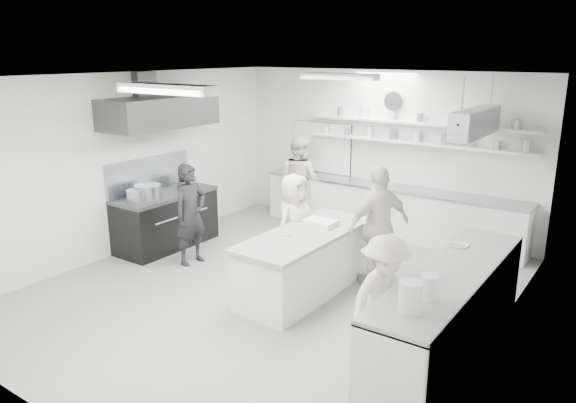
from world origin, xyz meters
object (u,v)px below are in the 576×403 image
Objects in this scene: stove at (166,221)px; back_counter at (387,211)px; cook_stove at (191,215)px; prep_island at (305,264)px; cook_back at (299,180)px; right_counter at (449,313)px.

back_counter reaches higher than stove.
stove is 1.05m from cook_stove.
back_counter is at bearing 93.10° from prep_island.
cook_stove is at bearing -122.19° from back_counter.
back_counter is 2.85× the size of cook_back.
stove is 0.55× the size of right_counter.
prep_island is 1.29× the size of cook_back.
cook_stove is (0.94, -0.32, 0.36)m from stove.
prep_island is at bearing 129.40° from cook_back.
cook_stove is 0.93× the size of cook_back.
right_counter reaches higher than prep_island.
right_counter is 4.34m from cook_stove.
back_counter is (2.90, 2.80, 0.01)m from stove.
stove is 5.28m from right_counter.
stove is 0.36× the size of back_counter.
right_counter is 5.10m from cook_back.
cook_back reaches higher than stove.
right_counter is 2.03× the size of cook_stove.
back_counter is 3.07× the size of cook_stove.
stove reaches higher than prep_island.
right_counter is 2.25m from prep_island.
cook_back is at bearing 143.50° from right_counter.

